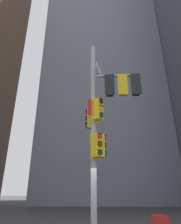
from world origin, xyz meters
The scene contains 2 objects.
building_mid_block centered at (1.22, 23.53, 22.64)m, with size 17.65×17.65×45.29m, color slate.
signal_pole_assembly centered at (0.44, 0.04, 4.92)m, with size 2.77×2.59×8.91m.
Camera 1 is at (0.08, -8.54, 1.62)m, focal length 31.10 mm.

